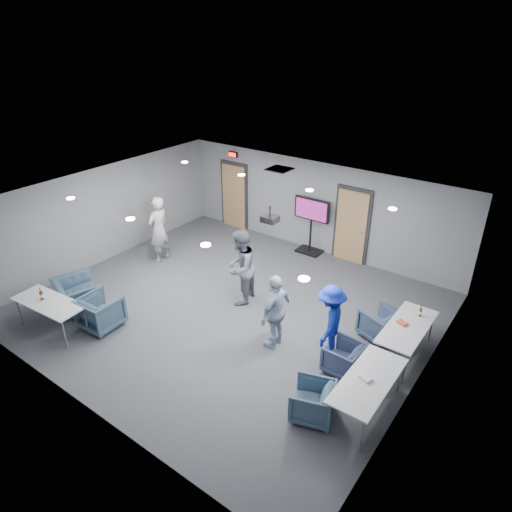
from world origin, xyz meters
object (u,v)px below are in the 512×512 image
Objects in this scene: chair_right_c at (312,401)px; table_front_left at (49,304)px; chair_front_b at (78,294)px; person_c at (276,311)px; person_b at (240,267)px; chair_right_b at (343,358)px; tv_stand at (311,222)px; table_right_b at (368,381)px; bottle_front at (42,295)px; chair_right_a at (380,323)px; chair_front_a at (101,312)px; projector at (270,219)px; table_right_a at (407,328)px; person_a at (159,230)px; person_d at (330,321)px; bottle_right at (420,312)px.

table_front_left reaches higher than chair_right_c.
chair_front_b reaches higher than chair_right_c.
person_b is at bearing -120.75° from person_c.
tv_stand is (-3.18, 4.17, 0.64)m from chair_right_b.
table_right_b is 6.10× the size of bottle_front.
chair_right_a is at bearing 86.76° from person_b.
chair_front_a is at bearing -102.52° from chair_right_c.
tv_stand is 4.73× the size of projector.
person_b reaches higher than chair_front_a.
bottle_front is at bearing 119.03° from table_right_a.
chair_right_c is 0.87× the size of chair_front_a.
bottle_front is 0.18× the size of tv_stand.
person_d is at bearing 79.72° from person_a.
tv_stand is (1.89, 6.03, 0.58)m from chair_front_a.
table_right_a is at bearing -36.95° from tv_stand.
chair_front_a is at bearing -137.73° from projector.
chair_right_c is at bearing -44.17° from projector.
chair_front_a is at bearing -67.52° from chair_right_b.
person_a is at bearing -136.93° from tv_stand.
person_a is 3.36m from chair_front_a.
table_front_left reaches higher than chair_right_a.
chair_right_c reaches higher than chair_right_b.
person_c is 4.56m from tv_stand.
person_d is 5.08m from chair_front_a.
bottle_front is (0.35, -3.79, -0.12)m from person_a.
table_front_left is at bearing 119.51° from table_right_a.
tv_stand is (-3.27, 5.53, 0.63)m from chair_right_c.
person_c reaches higher than chair_front_a.
tv_stand is (3.20, 2.99, -0.00)m from person_a.
chair_right_a is (6.52, 0.29, -0.61)m from person_a.
chair_right_a is 2.84m from chair_right_c.
table_right_b is at bearing -154.92° from chair_front_b.
person_c is 1.64m from chair_right_b.
chair_right_b is at bearing 47.92° from table_right_b.
person_b reaches higher than chair_front_b.
projector is (-1.85, 0.49, 1.61)m from person_d.
bottle_right is (1.38, 1.34, 0.03)m from person_d.
table_right_b is at bearing 73.09° from person_a.
person_c is 4.90m from chair_front_b.
person_d reaches higher than bottle_right.
chair_right_a is at bearing 176.61° from chair_right_b.
chair_right_c is (6.47, -2.55, -0.63)m from person_a.
chair_front_b is at bearing -72.28° from chair_right_b.
chair_right_a is 0.79m from table_right_a.
table_right_a is at bearing 109.32° from person_d.
person_c is at bearing -51.04° from projector.
chair_right_b is at bearing 23.39° from bottle_front.
table_front_left is (0.31, -0.88, 0.33)m from chair_front_b.
person_a is 1.06× the size of table_right_b.
person_a is 2.29× the size of chair_front_a.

